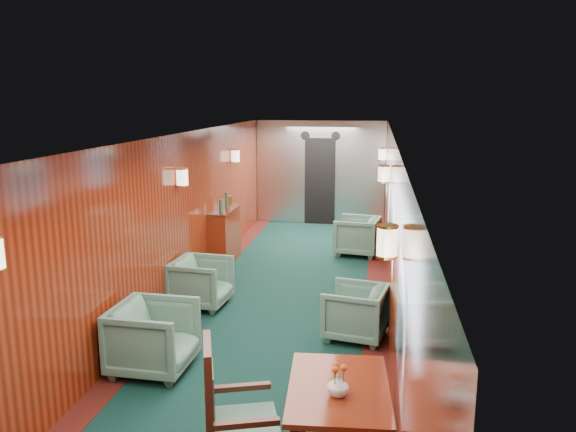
% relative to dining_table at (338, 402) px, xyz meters
% --- Properties ---
extents(room, '(12.00, 12.10, 2.40)m').
position_rel_dining_table_xyz_m(room, '(-1.08, 3.17, 0.97)').
color(room, black).
rests_on(room, ground).
extents(bulkhead, '(2.98, 0.17, 2.39)m').
position_rel_dining_table_xyz_m(bulkhead, '(-1.08, 9.08, 0.52)').
color(bulkhead, silver).
rests_on(bulkhead, ground).
extents(windows_right, '(0.02, 8.60, 0.80)m').
position_rel_dining_table_xyz_m(windows_right, '(0.41, 3.42, 0.78)').
color(windows_right, silver).
rests_on(windows_right, ground).
extents(wall_sconces, '(2.97, 7.97, 0.25)m').
position_rel_dining_table_xyz_m(wall_sconces, '(-1.08, 3.74, 1.12)').
color(wall_sconces, beige).
rests_on(wall_sconces, ground).
extents(dining_table, '(0.82, 1.11, 0.80)m').
position_rel_dining_table_xyz_m(dining_table, '(0.00, 0.00, 0.00)').
color(dining_table, maroon).
rests_on(dining_table, ground).
extents(side_chair, '(0.66, 0.68, 1.19)m').
position_rel_dining_table_xyz_m(side_chair, '(-0.79, -0.20, -0.03)').
color(side_chair, '#1F4A3E').
rests_on(side_chair, ground).
extents(credenza, '(0.34, 1.09, 1.25)m').
position_rel_dining_table_xyz_m(credenza, '(-2.42, 5.59, -0.17)').
color(credenza, maroon).
rests_on(credenza, ground).
extents(flower_vase, '(0.16, 0.16, 0.16)m').
position_rel_dining_table_xyz_m(flower_vase, '(0.00, -0.14, 0.21)').
color(flower_vase, beige).
rests_on(flower_vase, dining_table).
extents(armchair_left_near, '(0.85, 0.83, 0.75)m').
position_rel_dining_table_xyz_m(armchair_left_near, '(-2.08, 1.49, -0.29)').
color(armchair_left_near, '#1F4A3E').
rests_on(armchair_left_near, ground).
extents(armchair_left_far, '(0.82, 0.80, 0.69)m').
position_rel_dining_table_xyz_m(armchair_left_far, '(-2.17, 3.44, -0.32)').
color(armchair_left_far, '#1F4A3E').
rests_on(armchair_left_far, ground).
extents(armchair_right_near, '(0.85, 0.83, 0.66)m').
position_rel_dining_table_xyz_m(armchair_right_near, '(0.02, 2.69, -0.34)').
color(armchair_right_near, '#1F4A3E').
rests_on(armchair_right_near, ground).
extents(armchair_right_far, '(0.90, 0.89, 0.72)m').
position_rel_dining_table_xyz_m(armchair_right_far, '(-0.10, 6.48, -0.31)').
color(armchair_right_far, '#1F4A3E').
rests_on(armchair_right_far, ground).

